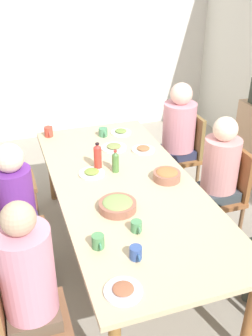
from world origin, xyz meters
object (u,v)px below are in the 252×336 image
Objects in this scene: plate_3 at (123,290)px; cup_4 at (49,132)px; plate_2 at (121,132)px; chair_1 at (225,190)px; bottle_0 at (98,157)px; person_1 at (219,170)px; bowl_0 at (167,175)px; plate_0 at (114,147)px; person_5 at (178,130)px; cup_0 at (136,226)px; person_0 at (30,281)px; chair_3 at (10,231)px; dining_table at (126,191)px; cup_1 at (136,253)px; chair_5 at (184,150)px; cup_2 at (98,242)px; plate_4 at (143,149)px; bowl_1 at (118,205)px; chair_0 at (19,316)px; plate_1 at (92,173)px; cup_3 at (103,132)px; person_3 at (18,205)px; bottle_1 at (115,162)px; chair_4 at (4,178)px.

cup_4 is (-2.16, -0.07, 0.04)m from plate_3.
plate_2 is 0.98× the size of plate_3.
chair_1 is 3.78× the size of bottle_0.
person_1 is 5.48× the size of bowl_0.
plate_3 is (1.05, -1.29, 0.24)m from chair_1.
person_5 is at bearing 103.41° from plate_0.
plate_0 is at bearing 169.97° from cup_0.
chair_3 is at bearing -173.80° from person_0.
cup_1 reaches higher than dining_table.
chair_5 is at bearing 114.06° from chair_3.
person_5 is at bearing 140.18° from cup_2.
plate_4 is at bearing 112.42° from chair_3.
person_1 is 0.85m from chair_5.
chair_1 reaches higher than cup_1.
plate_2 is 1.84m from cup_1.
person_0 is at bearing -70.85° from cup_0.
bottle_0 is at bearing 177.92° from bowl_1.
chair_0 reaches higher than plate_0.
cup_1 reaches higher than cup_0.
person_1 is 5.06× the size of bottle_0.
plate_3 is at bearing -24.18° from plate_4.
plate_1 is (-0.24, 0.71, 0.24)m from chair_3.
cup_0 is (0.58, 0.80, 0.27)m from chair_3.
cup_4 is at bearing -102.03° from chair_5.
chair_1 reaches higher than plate_1.
cup_3 is (-0.95, 0.08, 0.10)m from dining_table.
chair_3 is 4.31× the size of plate_2.
chair_1 is at bearing 129.23° from plate_3.
plate_1 is 1.99× the size of cup_0.
chair_0 is 0.96m from bowl_1.
bottle_0 is at bearing -67.55° from plate_4.
person_3 is 10.26× the size of cup_4.
chair_0 reaches higher than cup_0.
cup_2 is at bearing -74.14° from cup_0.
cup_4 is (-0.29, -1.27, 0.04)m from person_5.
person_3 is 0.98× the size of person_5.
plate_4 is at bearing -136.70° from person_1.
person_1 is 1.69m from cup_4.
plate_1 is at bearing -43.85° from bottle_0.
bottle_1 is at bearing 156.54° from cup_2.
cup_4 is at bearing -131.13° from plate_0.
plate_3 is (0.23, 0.47, -0.00)m from person_0.
dining_table is at bearing -48.24° from chair_5.
bowl_1 is at bearing 68.20° from chair_3.
plate_3 is 0.89× the size of bottle_0.
chair_4 is (-1.65, -0.09, -0.24)m from person_0.
plate_4 is at bearing 113.99° from person_3.
bottle_1 is at bearing -126.12° from bowl_0.
plate_1 is at bearing 50.69° from chair_4.
plate_1 is at bearing -22.60° from cup_3.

